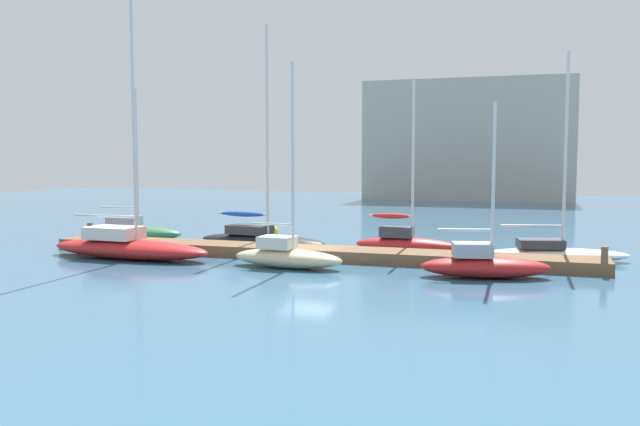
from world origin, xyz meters
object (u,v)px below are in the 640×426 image
sailboat_0 (133,231)px  sailboat_3 (286,255)px  sailboat_6 (553,251)px  mooring_buoy_yellow (272,232)px  sailboat_2 (260,237)px  sailboat_1 (127,245)px  sailboat_5 (484,264)px  harbor_building_distant (469,141)px  sailboat_4 (405,241)px

sailboat_0 → sailboat_3: 13.38m
sailboat_0 → sailboat_6: sailboat_6 is taller
sailboat_0 → sailboat_6: (23.00, -0.83, -0.09)m
sailboat_6 → mooring_buoy_yellow: (-15.71, 4.29, -0.09)m
sailboat_0 → sailboat_2: (8.26, -0.61, -0.01)m
sailboat_1 → sailboat_5: bearing=3.5°
sailboat_0 → sailboat_1: sailboat_1 is taller
sailboat_2 → sailboat_3: sailboat_2 is taller
sailboat_5 → harbor_building_distant: (-5.40, 51.82, 6.20)m
sailboat_2 → harbor_building_distant: 47.31m
sailboat_1 → sailboat_3: bearing=2.5°
sailboat_2 → sailboat_3: size_ratio=1.32×
mooring_buoy_yellow → sailboat_2: bearing=-76.5°
sailboat_4 → mooring_buoy_yellow: 9.49m
mooring_buoy_yellow → sailboat_6: bearing=-15.3°
sailboat_3 → mooring_buoy_yellow: 10.65m
harbor_building_distant → sailboat_4: bearing=-88.5°
sailboat_0 → sailboat_4: bearing=-7.8°
sailboat_4 → sailboat_5: size_ratio=1.24×
sailboat_2 → sailboat_3: (3.61, -5.54, 0.01)m
sailboat_5 → sailboat_6: (2.77, 5.17, -0.07)m
sailboat_1 → sailboat_5: sailboat_1 is taller
mooring_buoy_yellow → harbor_building_distant: (7.54, 42.36, 6.37)m
sailboat_0 → sailboat_3: sailboat_3 is taller
sailboat_5 → harbor_building_distant: size_ratio=0.30×
sailboat_5 → mooring_buoy_yellow: (-12.94, 9.45, -0.16)m
sailboat_3 → sailboat_5: size_ratio=1.27×
sailboat_4 → sailboat_6: 7.01m
sailboat_3 → sailboat_6: sailboat_6 is taller
sailboat_5 → harbor_building_distant: 52.46m
sailboat_0 → sailboat_5: (20.23, -5.99, -0.02)m
sailboat_0 → harbor_building_distant: size_ratio=0.38×
sailboat_1 → sailboat_6: 19.95m
sailboat_1 → sailboat_4: size_ratio=1.48×
mooring_buoy_yellow → harbor_building_distant: size_ratio=0.03×
sailboat_2 → sailboat_6: (14.74, -0.21, -0.08)m
sailboat_2 → harbor_building_distant: (6.57, 46.44, 6.19)m
sailboat_5 → sailboat_6: sailboat_6 is taller
sailboat_2 → sailboat_6: sailboat_2 is taller
sailboat_4 → sailboat_3: bearing=-122.3°
sailboat_6 → harbor_building_distant: size_ratio=0.41×
sailboat_1 → mooring_buoy_yellow: 10.13m
sailboat_4 → harbor_building_distant: bearing=94.3°
sailboat_3 → sailboat_0: bearing=156.8°
sailboat_0 → sailboat_1: bearing=-64.9°
sailboat_6 → harbor_building_distant: bearing=87.2°
sailboat_5 → mooring_buoy_yellow: bearing=131.8°
sailboat_1 → sailboat_4: bearing=28.4°
sailboat_0 → sailboat_2: sailboat_2 is taller
sailboat_0 → sailboat_4: size_ratio=1.00×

